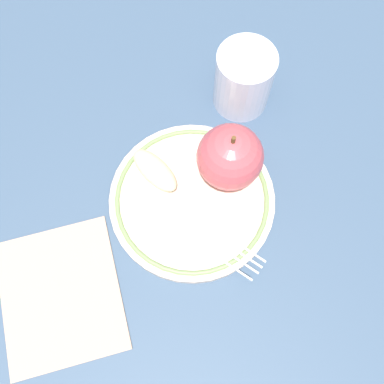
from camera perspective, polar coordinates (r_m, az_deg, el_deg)
The scene contains 7 objects.
ground_plane at distance 0.54m, azimuth -0.08°, elevation 0.34°, with size 2.00×2.00×0.00m, color #3A506A.
plate at distance 0.53m, azimuth 0.00°, elevation -1.01°, with size 0.20×0.20×0.02m.
apple_red_whole at distance 0.50m, azimuth 5.11°, elevation 4.60°, with size 0.08×0.08×0.09m.
apple_slice_front at distance 0.53m, azimuth -4.96°, elevation 2.89°, with size 0.07×0.03×0.02m, color beige.
fork at distance 0.51m, azimuth 0.07°, elevation -4.51°, with size 0.11×0.16×0.00m.
drinking_glass at distance 0.57m, azimuth 6.87°, elevation 14.62°, with size 0.07×0.07×0.09m, color silver.
napkin_folded at distance 0.53m, azimuth -17.14°, elevation -12.92°, with size 0.13×0.16×0.01m, color tan.
Camera 1 is at (0.08, 0.17, 0.51)m, focal length 40.00 mm.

